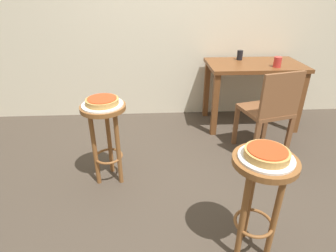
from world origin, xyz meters
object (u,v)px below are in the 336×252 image
object	(u,v)px
serving_plate_middle	(103,105)
cup_far_edge	(240,55)
stool_foreground	(260,187)
dining_table	(253,74)
stool_middle	(105,128)
pizza_foreground	(267,153)
cup_near_edge	(277,62)
serving_plate_foreground	(266,158)
pizza_middle	(102,101)
wooden_chair	(270,110)

from	to	relation	value
serving_plate_middle	cup_far_edge	size ratio (longest dim) A/B	2.93
stool_foreground	cup_far_edge	xyz separation A→B (m)	(0.42, 1.93, 0.29)
stool_foreground	dining_table	distance (m)	1.85
stool_middle	dining_table	xyz separation A→B (m)	(1.51, 0.99, 0.11)
dining_table	stool_middle	bearing A→B (deg)	-146.69
pizza_foreground	cup_near_edge	distance (m)	1.75
serving_plate_foreground	stool_middle	bearing A→B (deg)	141.20
stool_middle	cup_near_edge	size ratio (longest dim) A/B	6.52
stool_foreground	serving_plate_middle	size ratio (longest dim) A/B	2.18
serving_plate_foreground	cup_near_edge	bearing A→B (deg)	65.82
serving_plate_middle	stool_middle	bearing A→B (deg)	0.00
serving_plate_middle	dining_table	world-z (taller)	dining_table
pizza_middle	dining_table	xyz separation A→B (m)	(1.51, 0.99, -0.11)
stool_middle	pizza_middle	distance (m)	0.22
dining_table	cup_near_edge	size ratio (longest dim) A/B	9.85
serving_plate_middle	cup_far_edge	world-z (taller)	cup_far_edge
pizza_foreground	stool_middle	distance (m)	1.26
serving_plate_middle	cup_near_edge	world-z (taller)	cup_near_edge
pizza_foreground	pizza_middle	xyz separation A→B (m)	(-0.96, 0.77, 0.00)
pizza_foreground	cup_near_edge	bearing A→B (deg)	65.82
stool_foreground	serving_plate_foreground	xyz separation A→B (m)	(0.00, -0.00, 0.20)
dining_table	cup_near_edge	distance (m)	0.30
cup_near_edge	stool_middle	bearing A→B (deg)	-153.90
stool_foreground	dining_table	bearing A→B (deg)	72.79
pizza_middle	serving_plate_foreground	bearing A→B (deg)	-38.80
serving_plate_foreground	cup_far_edge	size ratio (longest dim) A/B	2.72
stool_foreground	wooden_chair	size ratio (longest dim) A/B	0.81
stool_middle	serving_plate_middle	bearing A→B (deg)	180.00
serving_plate_foreground	pizza_foreground	size ratio (longest dim) A/B	1.26
cup_far_edge	wooden_chair	size ratio (longest dim) A/B	0.13
serving_plate_middle	pizza_middle	bearing A→B (deg)	0.00
stool_middle	pizza_middle	xyz separation A→B (m)	(-0.00, 0.00, 0.22)
stool_middle	cup_far_edge	xyz separation A→B (m)	(1.38, 1.15, 0.29)
pizza_middle	cup_near_edge	xyz separation A→B (m)	(1.68, 0.82, 0.07)
pizza_middle	cup_near_edge	world-z (taller)	cup_near_edge
cup_near_edge	wooden_chair	size ratio (longest dim) A/B	0.12
pizza_middle	cup_near_edge	distance (m)	1.87
serving_plate_foreground	dining_table	xyz separation A→B (m)	(0.55, 1.77, -0.08)
pizza_middle	dining_table	distance (m)	1.81
wooden_chair	stool_foreground	bearing A→B (deg)	-114.13
serving_plate_foreground	cup_far_edge	world-z (taller)	cup_far_edge
stool_foreground	cup_near_edge	world-z (taller)	cup_near_edge
stool_foreground	serving_plate_middle	bearing A→B (deg)	141.20
cup_near_edge	wooden_chair	bearing A→B (deg)	-114.30
wooden_chair	pizza_middle	bearing A→B (deg)	-167.31
serving_plate_foreground	wooden_chair	size ratio (longest dim) A/B	0.34
stool_foreground	pizza_foreground	distance (m)	0.22
pizza_foreground	cup_far_edge	bearing A→B (deg)	77.78
serving_plate_middle	dining_table	bearing A→B (deg)	33.31
serving_plate_middle	pizza_foreground	bearing A→B (deg)	-38.80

